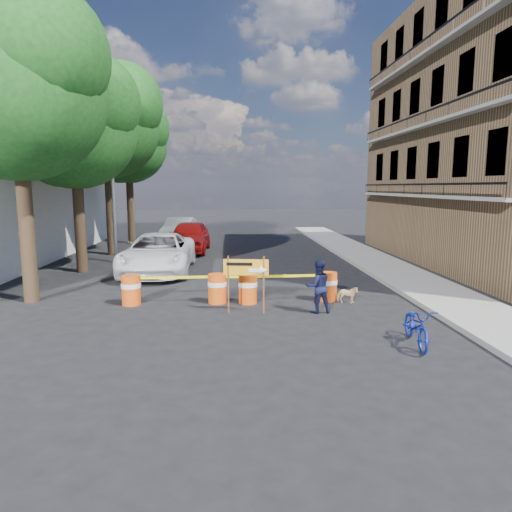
{
  "coord_description": "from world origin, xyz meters",
  "views": [
    {
      "loc": [
        -0.67,
        -12.24,
        3.55
      ],
      "look_at": [
        0.23,
        2.49,
        1.3
      ],
      "focal_mm": 32.0,
      "sensor_mm": 36.0,
      "label": 1
    }
  ],
  "objects": [
    {
      "name": "detour_sign",
      "position": [
        -0.04,
        0.28,
        1.19
      ],
      "size": [
        1.27,
        0.29,
        1.64
      ],
      "rotation": [
        0.0,
        0.0,
        -0.12
      ],
      "color": "#592D19",
      "rests_on": "ground"
    },
    {
      "name": "bicycle",
      "position": [
        3.54,
        -2.59,
        0.86
      ],
      "size": [
        0.71,
        0.97,
        1.73
      ],
      "primitive_type": "imported",
      "rotation": [
        0.0,
        0.0,
        -0.12
      ],
      "color": "#122198",
      "rests_on": "ground"
    },
    {
      "name": "tree_near",
      "position": [
        -6.73,
        2.0,
        6.36
      ],
      "size": [
        5.46,
        5.2,
        9.15
      ],
      "color": "#332316",
      "rests_on": "ground"
    },
    {
      "name": "barrel_mid_left",
      "position": [
        -1.02,
        1.5,
        0.47
      ],
      "size": [
        0.58,
        0.58,
        0.9
      ],
      "color": "#D8480C",
      "rests_on": "ground"
    },
    {
      "name": "pedestrian",
      "position": [
        1.85,
        0.22,
        0.76
      ],
      "size": [
        0.81,
        0.68,
        1.51
      ],
      "primitive_type": "imported",
      "rotation": [
        0.0,
        0.0,
        3.29
      ],
      "color": "black",
      "rests_on": "ground"
    },
    {
      "name": "suv_white",
      "position": [
        -3.58,
        6.64,
        0.81
      ],
      "size": [
        2.7,
        5.85,
        1.63
      ],
      "primitive_type": "imported",
      "rotation": [
        0.0,
        0.0,
        -0.0
      ],
      "color": "white",
      "rests_on": "ground"
    },
    {
      "name": "barrel_far_left",
      "position": [
        -3.62,
        1.42,
        0.47
      ],
      "size": [
        0.58,
        0.58,
        0.9
      ],
      "color": "#D8480C",
      "rests_on": "ground"
    },
    {
      "name": "sedan_red",
      "position": [
        -2.8,
        12.82,
        0.85
      ],
      "size": [
        2.2,
        5.07,
        1.7
      ],
      "primitive_type": "imported",
      "rotation": [
        0.0,
        0.0,
        -0.04
      ],
      "color": "maroon",
      "rests_on": "ground"
    },
    {
      "name": "sedan_silver",
      "position": [
        -3.79,
        17.35,
        0.79
      ],
      "size": [
        2.12,
        4.93,
        1.58
      ],
      "primitive_type": "imported",
      "rotation": [
        0.0,
        0.0,
        -0.1
      ],
      "color": "#9EA1A4",
      "rests_on": "ground"
    },
    {
      "name": "ground",
      "position": [
        0.0,
        0.0,
        0.0
      ],
      "size": [
        120.0,
        120.0,
        0.0
      ],
      "primitive_type": "plane",
      "color": "black",
      "rests_on": "ground"
    },
    {
      "name": "tree_mid_a",
      "position": [
        -6.74,
        7.0,
        6.01
      ],
      "size": [
        5.25,
        5.0,
        8.68
      ],
      "color": "#332316",
      "rests_on": "ground"
    },
    {
      "name": "streetlamp",
      "position": [
        -5.93,
        9.5,
        4.38
      ],
      "size": [
        1.25,
        0.18,
        8.0
      ],
      "color": "gray",
      "rests_on": "ground"
    },
    {
      "name": "barrel_far_right",
      "position": [
        2.43,
        1.56,
        0.47
      ],
      "size": [
        0.58,
        0.58,
        0.9
      ],
      "color": "#D8480C",
      "rests_on": "ground"
    },
    {
      "name": "tree_mid_b",
      "position": [
        -6.73,
        12.0,
        6.71
      ],
      "size": [
        5.67,
        5.4,
        9.62
      ],
      "color": "#332316",
      "rests_on": "ground"
    },
    {
      "name": "dog",
      "position": [
        2.96,
        1.2,
        0.27
      ],
      "size": [
        0.69,
        0.45,
        0.53
      ],
      "primitive_type": "imported",
      "rotation": [
        0.0,
        0.0,
        1.3
      ],
      "color": "#E2B581",
      "rests_on": "ground"
    },
    {
      "name": "apartment_building",
      "position": [
        12.0,
        8.0,
        6.0
      ],
      "size": [
        8.0,
        16.0,
        12.0
      ],
      "primitive_type": "cube",
      "color": "#8C6947",
      "rests_on": "ground"
    },
    {
      "name": "tree_far",
      "position": [
        -6.74,
        17.0,
        6.22
      ],
      "size": [
        5.04,
        4.8,
        8.84
      ],
      "color": "#332316",
      "rests_on": "ground"
    },
    {
      "name": "sidewalk_east",
      "position": [
        6.2,
        6.0,
        0.07
      ],
      "size": [
        2.4,
        40.0,
        0.15
      ],
      "primitive_type": "cube",
      "color": "gray",
      "rests_on": "ground"
    },
    {
      "name": "barrel_mid_right",
      "position": [
        -0.08,
        1.4,
        0.47
      ],
      "size": [
        0.58,
        0.58,
        0.9
      ],
      "color": "#D8480C",
      "rests_on": "ground"
    }
  ]
}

